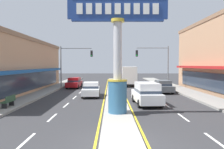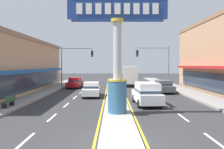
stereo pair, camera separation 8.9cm
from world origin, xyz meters
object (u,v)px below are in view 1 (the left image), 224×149
Objects in this scene: sedan_mid_left_lane at (74,83)px; street_bench at (9,101)px; sedan_near_left_lane at (91,89)px; traffic_light_left_side at (73,59)px; box_truck_far_right_lane at (129,75)px; suv_far_left_oncoming at (147,93)px; traffic_light_right_side at (156,59)px; sedan_near_right_lane at (163,86)px; district_sign at (118,57)px.

sedan_mid_left_lane is 2.72× the size of street_bench.
street_bench is at bearing -129.39° from sedan_near_left_lane.
box_truck_far_right_lane is (8.70, 2.94, -2.55)m from traffic_light_left_side.
traffic_light_right_side is at bearing 75.31° from suv_far_left_oncoming.
street_bench is (-14.46, -15.51, -3.60)m from traffic_light_right_side.
box_truck_far_right_lane is at bearing 18.67° from traffic_light_left_side.
traffic_light_right_side reaches higher than sedan_near_right_lane.
traffic_light_right_side is 6.47m from sedan_near_right_lane.
street_bench is at bearing -132.99° from traffic_light_right_side.
box_truck_far_right_lane is 22.04m from street_bench.
traffic_light_right_side reaches higher than street_bench.
box_truck_far_right_lane is at bearing 21.68° from sedan_mid_left_lane.
suv_far_left_oncoming reaches higher than sedan_mid_left_lane.
traffic_light_right_side is 1.41× the size of sedan_near_right_lane.
sedan_near_right_lane is at bearing 35.32° from street_bench.
traffic_light_right_side is 12.56m from sedan_mid_left_lane.
box_truck_far_right_lane is at bearing 83.17° from district_sign.
box_truck_far_right_lane reaches higher than sedan_near_left_lane.
traffic_light_left_side is 9.53m from box_truck_far_right_lane.
traffic_light_right_side is at bearing 47.01° from street_bench.
suv_far_left_oncoming is (8.78, -14.40, -3.26)m from traffic_light_left_side.
traffic_light_right_side is at bearing -1.56° from sedan_mid_left_lane.
district_sign reaches higher than traffic_light_left_side.
sedan_mid_left_lane is (0.29, -0.41, -3.46)m from traffic_light_left_side.
district_sign is 1.12× the size of box_truck_far_right_lane.
sedan_mid_left_lane is (-12.07, 0.33, -3.46)m from traffic_light_right_side.
sedan_near_right_lane and sedan_mid_left_lane have the same top height.
street_bench is (-2.10, -16.24, -3.60)m from traffic_light_left_side.
sedan_near_right_lane is 17.37m from street_bench.
traffic_light_left_side is at bearing 82.64° from street_bench.
sedan_near_right_lane is 2.74× the size of street_bench.
sedan_near_right_lane and sedan_near_left_lane have the same top height.
sedan_near_left_lane is 2.73× the size of street_bench.
box_truck_far_right_lane reaches higher than sedan_near_right_lane.
district_sign is at bearing -12.81° from street_bench.
traffic_light_left_side is at bearing 125.33° from sedan_mid_left_lane.
box_truck_far_right_lane is 1.60× the size of sedan_mid_left_lane.
sedan_near_right_lane is 8.84m from suv_far_left_oncoming.
sedan_near_left_lane is at bearing 135.68° from suv_far_left_oncoming.
traffic_light_right_side is 1.32× the size of suv_far_left_oncoming.
sedan_mid_left_lane is 16.37m from suv_far_left_oncoming.
suv_far_left_oncoming reaches higher than street_bench.
sedan_near_right_lane is at bearing -69.74° from box_truck_far_right_lane.
traffic_light_right_side is at bearing 70.44° from district_sign.
sedan_near_right_lane is (5.90, 11.93, -3.18)m from district_sign.
district_sign is 1.79× the size of sedan_mid_left_lane.
box_truck_far_right_lane reaches higher than sedan_mid_left_lane.
sedan_near_left_lane reaches higher than street_bench.
sedan_near_left_lane is (-8.78, -8.59, -3.46)m from traffic_light_right_side.
box_truck_far_right_lane is at bearing 67.34° from sedan_near_left_lane.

